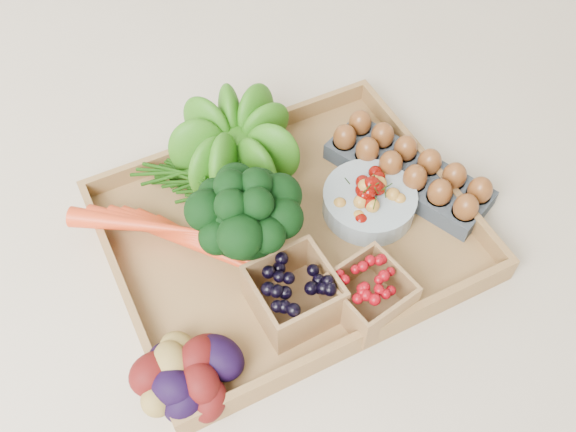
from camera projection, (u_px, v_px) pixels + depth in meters
name	position (u px, v px, depth m)	size (l,w,h in m)	color
ground	(288.00, 238.00, 1.04)	(4.00, 4.00, 0.00)	beige
tray	(288.00, 235.00, 1.04)	(0.55, 0.45, 0.01)	#9B7241
carrots	(183.00, 236.00, 0.99)	(0.22, 0.16, 0.05)	red
lettuce	(233.00, 139.00, 1.05)	(0.15, 0.15, 0.15)	#245D0E
broccoli	(247.00, 232.00, 0.95)	(0.17, 0.17, 0.13)	black
cherry_bowl	(369.00, 202.00, 1.04)	(0.15, 0.15, 0.04)	#8C9EA5
egg_carton	(408.00, 174.00, 1.08)	(0.10, 0.28, 0.03)	#3B424B
potatoes	(186.00, 371.00, 0.84)	(0.16, 0.16, 0.09)	#460B0B
punnet_blackberry	(294.00, 294.00, 0.92)	(0.11, 0.11, 0.08)	black
punnet_raspberry	(369.00, 294.00, 0.92)	(0.10, 0.10, 0.07)	maroon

